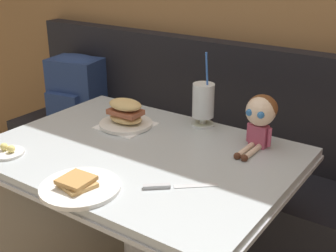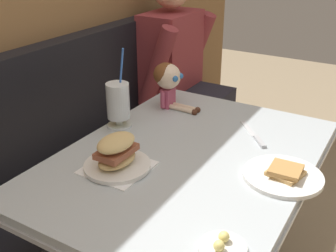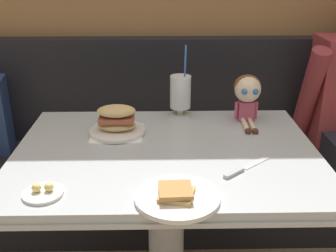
% 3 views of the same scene
% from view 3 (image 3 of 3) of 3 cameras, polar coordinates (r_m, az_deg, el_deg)
% --- Properties ---
extents(booth_bench, '(2.60, 0.48, 1.00)m').
position_cam_3_polar(booth_bench, '(2.25, -0.51, -5.78)').
color(booth_bench, black).
rests_on(booth_bench, ground).
extents(diner_table, '(1.11, 0.81, 0.74)m').
position_cam_3_polar(diner_table, '(1.59, -0.26, -9.69)').
color(diner_table, '#B2BCC1').
rests_on(diner_table, ground).
extents(toast_plate, '(0.25, 0.25, 0.04)m').
position_cam_3_polar(toast_plate, '(1.21, 1.25, -9.67)').
color(toast_plate, white).
rests_on(toast_plate, diner_table).
extents(milkshake_glass, '(0.10, 0.10, 0.32)m').
position_cam_3_polar(milkshake_glass, '(1.78, 1.73, 4.47)').
color(milkshake_glass, silver).
rests_on(milkshake_glass, diner_table).
extents(sandwich_plate, '(0.22, 0.22, 0.12)m').
position_cam_3_polar(sandwich_plate, '(1.63, -7.09, 0.51)').
color(sandwich_plate, white).
rests_on(sandwich_plate, diner_table).
extents(butter_saucer, '(0.12, 0.12, 0.04)m').
position_cam_3_polar(butter_saucer, '(1.28, -16.92, -8.75)').
color(butter_saucer, white).
rests_on(butter_saucer, diner_table).
extents(butter_knife, '(0.19, 0.17, 0.01)m').
position_cam_3_polar(butter_knife, '(1.37, 10.00, -6.00)').
color(butter_knife, silver).
rests_on(butter_knife, diner_table).
extents(seated_doll, '(0.11, 0.22, 0.20)m').
position_cam_3_polar(seated_doll, '(1.75, 10.95, 4.69)').
color(seated_doll, '#B74C6B').
rests_on(seated_doll, diner_table).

